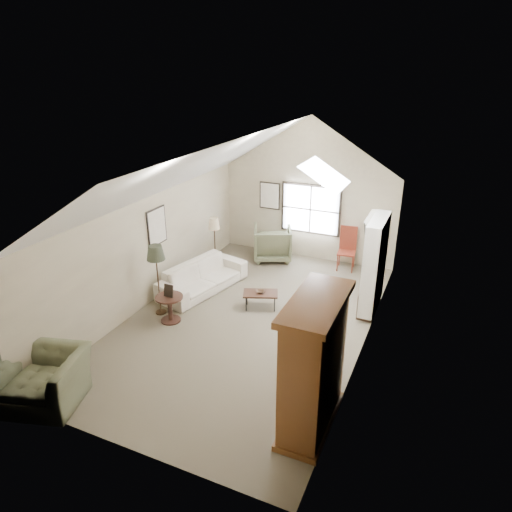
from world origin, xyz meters
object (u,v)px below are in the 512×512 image
at_px(coffee_table, 261,300).
at_px(side_table, 170,309).
at_px(armchair_far, 272,243).
at_px(armchair_near, 42,379).
at_px(sofa, 203,277).
at_px(armoire, 313,365).
at_px(side_chair, 347,249).

relative_size(coffee_table, side_table, 1.30).
height_order(armchair_far, coffee_table, armchair_far).
bearing_deg(side_table, armchair_near, -99.43).
distance_m(sofa, armchair_far, 2.64).
bearing_deg(armoire, coffee_table, 125.61).
height_order(armchair_far, side_table, armchair_far).
bearing_deg(coffee_table, sofa, 170.38).
relative_size(armchair_near, coffee_table, 1.69).
distance_m(armoire, sofa, 5.13).
height_order(armchair_near, armchair_far, armchair_far).
bearing_deg(side_chair, armoire, -87.77).
height_order(coffee_table, side_table, side_table).
xyz_separation_m(sofa, armchair_far, (0.85, 2.50, 0.14)).
bearing_deg(armchair_near, side_table, 64.08).
distance_m(sofa, coffee_table, 1.72).
xyz_separation_m(armchair_far, side_chair, (2.11, 0.14, 0.11)).
height_order(sofa, side_chair, side_chair).
relative_size(armchair_far, side_chair, 0.90).
xyz_separation_m(armchair_far, side_table, (-0.75, -4.10, -0.19)).
distance_m(armoire, coffee_table, 3.83).
xyz_separation_m(coffee_table, side_chair, (1.28, 2.93, 0.39)).
xyz_separation_m(coffee_table, side_table, (-1.59, -1.31, 0.10)).
relative_size(armchair_far, side_table, 1.78).
bearing_deg(sofa, armchair_far, -5.49).
xyz_separation_m(armchair_near, armchair_far, (1.25, 7.11, 0.06)).
height_order(armoire, sofa, armoire).
bearing_deg(sofa, side_chair, -35.02).
bearing_deg(armoire, side_table, 155.50).
distance_m(armoire, armchair_far, 6.57).
relative_size(armchair_near, side_table, 2.21).
height_order(sofa, armchair_near, armchair_near).
distance_m(armchair_near, armchair_far, 7.22).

